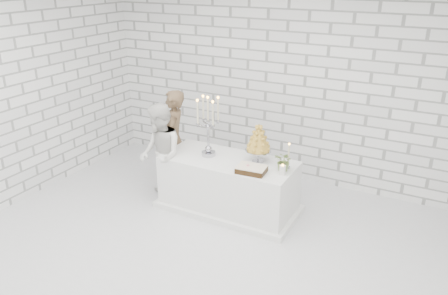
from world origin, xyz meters
TOP-DOWN VIEW (x-y plane):
  - ground at (0.00, 0.00)m, footprint 6.00×5.00m
  - wall_back at (0.00, 2.50)m, footprint 6.00×0.01m
  - wall_left at (-3.00, 0.00)m, footprint 0.01×5.00m
  - cake_table at (-0.23, 1.10)m, footprint 1.80×0.80m
  - groom at (-1.26, 1.33)m, footprint 0.56×0.65m
  - bride at (-1.16, 0.85)m, footprint 0.88×0.89m
  - candelabra at (-0.53, 1.10)m, footprint 0.39×0.39m
  - croquembouche at (0.14, 1.23)m, footprint 0.44×0.44m
  - chocolate_cake at (0.21, 0.88)m, footprint 0.38×0.29m
  - pillar_candle at (0.57, 1.01)m, footprint 0.09×0.09m
  - extra_taper at (0.57, 1.22)m, footprint 0.07×0.07m
  - flowers at (0.55, 1.11)m, footprint 0.27×0.25m

SIDE VIEW (x-z plane):
  - ground at x=0.00m, z-range -0.01..0.01m
  - cake_table at x=-0.23m, z-range 0.00..0.75m
  - bride at x=-1.16m, z-range 0.00..1.45m
  - groom at x=-1.26m, z-range 0.00..1.52m
  - chocolate_cake at x=0.21m, z-range 0.75..0.83m
  - pillar_candle at x=0.57m, z-range 0.75..0.87m
  - flowers at x=0.55m, z-range 0.75..1.01m
  - extra_taper at x=0.57m, z-range 0.75..1.07m
  - croquembouche at x=0.14m, z-range 0.75..1.28m
  - candelabra at x=-0.53m, z-range 0.75..1.59m
  - wall_back at x=0.00m, z-range 0.00..3.00m
  - wall_left at x=-3.00m, z-range 0.00..3.00m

